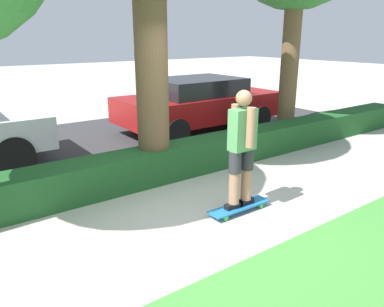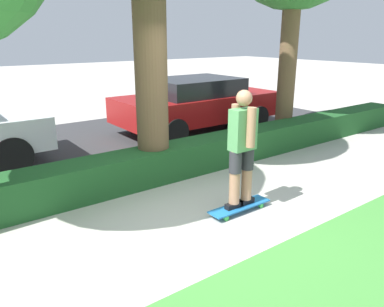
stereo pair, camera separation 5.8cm
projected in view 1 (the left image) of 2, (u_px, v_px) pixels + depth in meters
The scene contains 6 objects.
ground_plane at pixel (207, 219), 4.93m from camera, with size 60.00×60.00×0.00m, color #BCB7AD.
street_asphalt at pixel (89, 146), 8.18m from camera, with size 14.73×5.00×0.01m.
hedge_row at pixel (146, 166), 6.09m from camera, with size 14.73×0.60×0.54m.
skateboard at pixel (239, 207), 5.10m from camera, with size 0.95×0.24×0.09m.
skater_person at pixel (242, 147), 4.84m from camera, with size 0.48×0.40×1.57m.
parked_car_middle at pixel (199, 103), 9.42m from camera, with size 4.14×1.95×1.31m.
Camera 1 is at (-2.76, -3.49, 2.30)m, focal length 35.00 mm.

